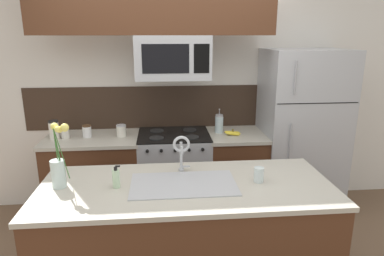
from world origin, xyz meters
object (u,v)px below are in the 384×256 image
(storage_jar_tall, at_px, (54,130))
(dish_soap_bottle, at_px, (116,178))
(refrigerator, at_px, (300,132))
(banana_bunch, at_px, (233,133))
(stove_range, at_px, (174,174))
(storage_jar_squat, at_px, (121,131))
(french_press, at_px, (219,124))
(microwave, at_px, (173,57))
(drinking_glass, at_px, (259,175))
(flower_vase, at_px, (59,167))
(sink_faucet, at_px, (181,149))
(storage_jar_medium, at_px, (65,133))
(storage_jar_short, at_px, (87,131))

(storage_jar_tall, xyz_separation_m, dish_soap_bottle, (0.78, -1.24, -0.03))
(refrigerator, height_order, banana_bunch, refrigerator)
(banana_bunch, bearing_deg, stove_range, 174.56)
(storage_jar_squat, bearing_deg, storage_jar_tall, -178.83)
(storage_jar_squat, bearing_deg, french_press, 3.00)
(microwave, distance_m, storage_jar_squat, 0.94)
(storage_jar_squat, height_order, drinking_glass, storage_jar_squat)
(microwave, bearing_deg, dish_soap_bottle, -110.33)
(stove_range, bearing_deg, flower_vase, -125.37)
(sink_faucet, xyz_separation_m, drinking_glass, (0.55, -0.22, -0.14))
(microwave, distance_m, drinking_glass, 1.56)
(dish_soap_bottle, height_order, drinking_glass, dish_soap_bottle)
(drinking_glass, bearing_deg, stove_range, 114.64)
(storage_jar_medium, height_order, banana_bunch, storage_jar_medium)
(stove_range, height_order, refrigerator, refrigerator)
(refrigerator, bearing_deg, flower_vase, -151.64)
(storage_jar_tall, height_order, french_press, french_press)
(banana_bunch, height_order, dish_soap_bottle, dish_soap_bottle)
(refrigerator, height_order, storage_jar_squat, refrigerator)
(storage_jar_medium, height_order, dish_soap_bottle, dish_soap_bottle)
(banana_bunch, xyz_separation_m, drinking_glass, (-0.06, -1.19, 0.03))
(refrigerator, distance_m, storage_jar_medium, 2.54)
(storage_jar_short, relative_size, storage_jar_squat, 1.02)
(stove_range, height_order, drinking_glass, drinking_glass)
(stove_range, bearing_deg, storage_jar_squat, 179.49)
(sink_faucet, xyz_separation_m, flower_vase, (-0.87, -0.17, -0.05))
(french_press, bearing_deg, storage_jar_tall, -177.72)
(storage_jar_tall, relative_size, french_press, 0.72)
(refrigerator, height_order, dish_soap_bottle, refrigerator)
(storage_jar_medium, relative_size, french_press, 0.44)
(drinking_glass, bearing_deg, storage_jar_medium, 143.78)
(sink_faucet, xyz_separation_m, dish_soap_bottle, (-0.48, -0.22, -0.13))
(storage_jar_tall, relative_size, dish_soap_bottle, 1.16)
(refrigerator, height_order, sink_faucet, refrigerator)
(storage_jar_tall, relative_size, flower_vase, 0.41)
(storage_jar_short, xyz_separation_m, french_press, (1.41, 0.04, 0.04))
(sink_faucet, relative_size, drinking_glass, 2.75)
(flower_vase, bearing_deg, banana_bunch, 37.61)
(storage_jar_medium, relative_size, sink_faucet, 0.39)
(storage_jar_tall, relative_size, sink_faucet, 0.63)
(dish_soap_bottle, distance_m, drinking_glass, 1.03)
(storage_jar_short, height_order, dish_soap_bottle, dish_soap_bottle)
(storage_jar_short, relative_size, drinking_glass, 1.14)
(drinking_glass, bearing_deg, refrigerator, 56.57)
(storage_jar_squat, relative_size, banana_bunch, 0.66)
(storage_jar_tall, height_order, drinking_glass, storage_jar_tall)
(storage_jar_medium, relative_size, dish_soap_bottle, 0.71)
(storage_jar_tall, relative_size, storage_jar_medium, 1.63)
(stove_range, distance_m, sink_faucet, 1.22)
(sink_faucet, distance_m, flower_vase, 0.89)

